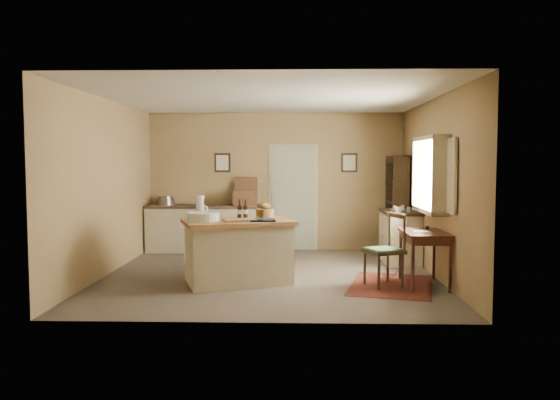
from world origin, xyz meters
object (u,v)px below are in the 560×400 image
(writing_desk, at_px, (424,238))
(right_cabinet, at_px, (400,236))
(sideboard, at_px, (206,227))
(shelving_unit, at_px, (399,205))
(desk_chair, at_px, (384,251))
(work_island, at_px, (237,250))

(writing_desk, distance_m, right_cabinet, 1.78)
(right_cabinet, bearing_deg, sideboard, 162.81)
(sideboard, bearing_deg, right_cabinet, -17.19)
(writing_desk, xyz_separation_m, shelving_unit, (0.15, 2.66, 0.25))
(writing_desk, bearing_deg, desk_chair, -172.66)
(work_island, bearing_deg, shelving_unit, 23.53)
(work_island, height_order, writing_desk, work_island)
(writing_desk, height_order, desk_chair, desk_chair)
(right_cabinet, relative_size, shelving_unit, 0.57)
(writing_desk, relative_size, right_cabinet, 0.89)
(desk_chair, xyz_separation_m, shelving_unit, (0.72, 2.73, 0.43))
(writing_desk, height_order, right_cabinet, right_cabinet)
(sideboard, bearing_deg, writing_desk, -38.92)
(shelving_unit, bearing_deg, desk_chair, -104.86)
(work_island, bearing_deg, desk_chair, -23.93)
(shelving_unit, bearing_deg, sideboard, 176.90)
(desk_chair, height_order, right_cabinet, desk_chair)
(desk_chair, relative_size, right_cabinet, 0.94)
(right_cabinet, bearing_deg, work_island, -147.74)
(work_island, distance_m, desk_chair, 2.06)
(desk_chair, distance_m, shelving_unit, 2.86)
(writing_desk, xyz_separation_m, right_cabinet, (-0.00, 1.76, -0.21))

